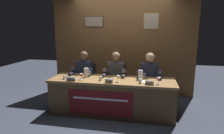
# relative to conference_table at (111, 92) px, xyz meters

# --- Properties ---
(ground_plane) EXTENTS (12.00, 12.00, 0.00)m
(ground_plane) POSITION_rel_conference_table_xyz_m (0.00, 0.10, -0.49)
(ground_plane) COLOR #383D4C
(wall_back_panelled) EXTENTS (3.73, 0.14, 2.60)m
(wall_back_panelled) POSITION_rel_conference_table_xyz_m (0.00, 1.43, 0.82)
(wall_back_panelled) COLOR brown
(wall_back_panelled) RESTS_ON ground_plane
(conference_table) EXTENTS (2.53, 0.76, 0.73)m
(conference_table) POSITION_rel_conference_table_xyz_m (0.00, 0.00, 0.00)
(conference_table) COLOR olive
(conference_table) RESTS_ON ground_plane
(chair_left) EXTENTS (0.44, 0.44, 0.91)m
(chair_left) POSITION_rel_conference_table_xyz_m (-0.74, 0.66, -0.04)
(chair_left) COLOR black
(chair_left) RESTS_ON ground_plane
(panelist_left) EXTENTS (0.51, 0.48, 1.24)m
(panelist_left) POSITION_rel_conference_table_xyz_m (-0.74, 0.47, 0.23)
(panelist_left) COLOR black
(panelist_left) RESTS_ON ground_plane
(nameplate_left) EXTENTS (0.19, 0.06, 0.08)m
(nameplate_left) POSITION_rel_conference_table_xyz_m (-0.76, -0.19, 0.28)
(nameplate_left) COLOR white
(nameplate_left) RESTS_ON conference_table
(juice_glass_left) EXTENTS (0.06, 0.06, 0.12)m
(juice_glass_left) POSITION_rel_conference_table_xyz_m (-0.59, -0.05, 0.33)
(juice_glass_left) COLOR white
(juice_glass_left) RESTS_ON conference_table
(water_cup_left) EXTENTS (0.06, 0.06, 0.08)m
(water_cup_left) POSITION_rel_conference_table_xyz_m (-0.94, -0.09, 0.28)
(water_cup_left) COLOR silver
(water_cup_left) RESTS_ON conference_table
(chair_center) EXTENTS (0.44, 0.44, 0.91)m
(chair_center) POSITION_rel_conference_table_xyz_m (0.00, 0.66, -0.04)
(chair_center) COLOR black
(chair_center) RESTS_ON ground_plane
(panelist_center) EXTENTS (0.51, 0.48, 1.24)m
(panelist_center) POSITION_rel_conference_table_xyz_m (0.00, 0.47, 0.23)
(panelist_center) COLOR black
(panelist_center) RESTS_ON ground_plane
(nameplate_center) EXTENTS (0.15, 0.06, 0.08)m
(nameplate_center) POSITION_rel_conference_table_xyz_m (0.01, -0.18, 0.28)
(nameplate_center) COLOR white
(nameplate_center) RESTS_ON conference_table
(juice_glass_center) EXTENTS (0.06, 0.06, 0.12)m
(juice_glass_center) POSITION_rel_conference_table_xyz_m (0.16, -0.08, 0.33)
(juice_glass_center) COLOR white
(juice_glass_center) RESTS_ON conference_table
(water_cup_center) EXTENTS (0.06, 0.06, 0.08)m
(water_cup_center) POSITION_rel_conference_table_xyz_m (-0.20, -0.05, 0.28)
(water_cup_center) COLOR silver
(water_cup_center) RESTS_ON conference_table
(chair_right) EXTENTS (0.44, 0.44, 0.91)m
(chair_right) POSITION_rel_conference_table_xyz_m (0.75, 0.66, -0.04)
(chair_right) COLOR black
(chair_right) RESTS_ON ground_plane
(panelist_right) EXTENTS (0.51, 0.48, 1.24)m
(panelist_right) POSITION_rel_conference_table_xyz_m (0.75, 0.47, 0.23)
(panelist_right) COLOR black
(panelist_right) RESTS_ON ground_plane
(nameplate_right) EXTENTS (0.16, 0.06, 0.08)m
(nameplate_right) POSITION_rel_conference_table_xyz_m (0.75, -0.16, 0.28)
(nameplate_right) COLOR white
(nameplate_right) RESTS_ON conference_table
(juice_glass_right) EXTENTS (0.06, 0.06, 0.12)m
(juice_glass_right) POSITION_rel_conference_table_xyz_m (0.92, -0.09, 0.33)
(juice_glass_right) COLOR white
(juice_glass_right) RESTS_ON conference_table
(water_cup_right) EXTENTS (0.06, 0.06, 0.08)m
(water_cup_right) POSITION_rel_conference_table_xyz_m (0.58, -0.11, 0.28)
(water_cup_right) COLOR silver
(water_cup_right) RESTS_ON conference_table
(water_pitcher_left_side) EXTENTS (0.15, 0.10, 0.21)m
(water_pitcher_left_side) POSITION_rel_conference_table_xyz_m (-0.56, 0.17, 0.33)
(water_pitcher_left_side) COLOR silver
(water_pitcher_left_side) RESTS_ON conference_table
(water_pitcher_right_side) EXTENTS (0.15, 0.10, 0.21)m
(water_pitcher_right_side) POSITION_rel_conference_table_xyz_m (0.57, 0.18, 0.33)
(water_pitcher_right_side) COLOR silver
(water_pitcher_right_side) RESTS_ON conference_table
(document_stack_right) EXTENTS (0.22, 0.17, 0.01)m
(document_stack_right) POSITION_rel_conference_table_xyz_m (0.69, -0.01, 0.25)
(document_stack_right) COLOR white
(document_stack_right) RESTS_ON conference_table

